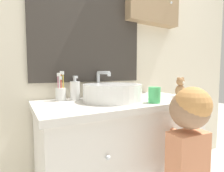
# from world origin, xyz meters

# --- Properties ---
(wall_back) EXTENTS (3.20, 0.18, 2.50)m
(wall_back) POSITION_xyz_m (0.03, 0.62, 1.30)
(wall_back) COLOR beige
(wall_back) RESTS_ON ground_plane
(vanity_counter) EXTENTS (1.09, 0.54, 0.78)m
(vanity_counter) POSITION_xyz_m (0.00, 0.33, 0.39)
(vanity_counter) COLOR silver
(vanity_counter) RESTS_ON ground_plane
(sink_basin) EXTENTS (0.38, 0.43, 0.19)m
(sink_basin) POSITION_xyz_m (-0.07, 0.34, 0.84)
(sink_basin) COLOR white
(sink_basin) RESTS_ON vanity_counter
(toothbrush_holder) EXTENTS (0.07, 0.07, 0.19)m
(toothbrush_holder) POSITION_xyz_m (-0.36, 0.51, 0.83)
(toothbrush_holder) COLOR silver
(toothbrush_holder) RESTS_ON vanity_counter
(soap_dispenser) EXTENTS (0.06, 0.06, 0.16)m
(soap_dispenser) POSITION_xyz_m (-0.27, 0.49, 0.85)
(soap_dispenser) COLOR white
(soap_dispenser) RESTS_ON vanity_counter
(child_figure) EXTENTS (0.22, 0.43, 0.90)m
(child_figure) POSITION_xyz_m (0.11, -0.09, 0.58)
(child_figure) COLOR slate
(child_figure) RESTS_ON ground_plane
(teddy_bear) EXTENTS (0.08, 0.07, 0.15)m
(teddy_bear) POSITION_xyz_m (0.46, 0.25, 0.85)
(teddy_bear) COLOR #9E7047
(teddy_bear) RESTS_ON vanity_counter
(drinking_cup) EXTENTS (0.07, 0.07, 0.09)m
(drinking_cup) POSITION_xyz_m (0.11, 0.15, 0.83)
(drinking_cup) COLOR #4CC670
(drinking_cup) RESTS_ON vanity_counter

